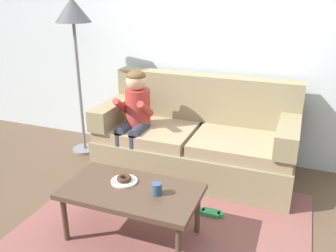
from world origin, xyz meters
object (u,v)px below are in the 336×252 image
(donut, at_px, (124,178))
(mug, at_px, (157,189))
(floor_lamp, at_px, (74,23))
(toy_controller, at_px, (211,213))
(coffee_table, at_px, (131,194))
(couch, at_px, (196,141))
(person_child, at_px, (135,112))

(donut, relative_size, mug, 1.33)
(donut, bearing_deg, floor_lamp, 134.69)
(mug, distance_m, toy_controller, 0.74)
(toy_controller, bearing_deg, floor_lamp, 124.67)
(coffee_table, height_order, mug, mug)
(coffee_table, bearing_deg, couch, 83.27)
(person_child, height_order, toy_controller, person_child)
(person_child, relative_size, donut, 9.18)
(toy_controller, height_order, floor_lamp, floor_lamp)
(donut, distance_m, toy_controller, 0.87)
(coffee_table, distance_m, person_child, 1.17)
(mug, distance_m, floor_lamp, 2.22)
(couch, bearing_deg, coffee_table, -96.73)
(floor_lamp, bearing_deg, person_child, -16.13)
(mug, bearing_deg, couch, 92.83)
(toy_controller, bearing_deg, mug, -154.15)
(donut, height_order, mug, mug)
(person_child, bearing_deg, mug, -56.84)
(couch, bearing_deg, person_child, -160.74)
(person_child, xyz_separation_m, toy_controller, (0.98, -0.54, -0.65))
(coffee_table, xyz_separation_m, floor_lamp, (-1.28, 1.27, 1.13))
(mug, bearing_deg, toy_controller, 57.79)
(floor_lamp, bearing_deg, mug, -40.36)
(toy_controller, bearing_deg, person_child, 119.17)
(couch, height_order, floor_lamp, floor_lamp)
(couch, distance_m, donut, 1.20)
(couch, bearing_deg, donut, -101.93)
(donut, xyz_separation_m, mug, (0.31, -0.07, 0.01))
(floor_lamp, bearing_deg, toy_controller, -23.38)
(toy_controller, bearing_deg, couch, 84.14)
(floor_lamp, bearing_deg, donut, -45.31)
(person_child, height_order, donut, person_child)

